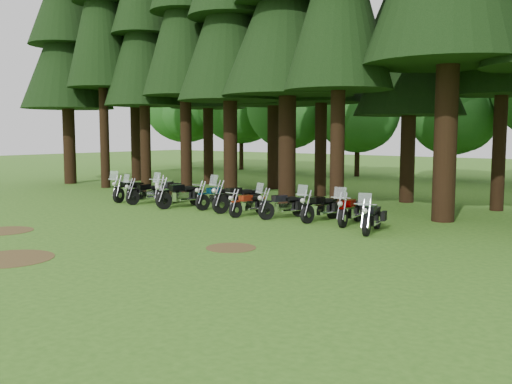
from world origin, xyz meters
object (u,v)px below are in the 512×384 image
motorcycle_7 (283,206)px  motorcycle_8 (320,208)px  motorcycle_4 (217,198)px  motorcycle_5 (238,199)px  motorcycle_1 (147,193)px  motorcycle_2 (170,192)px  motorcycle_6 (249,205)px  motorcycle_3 (180,195)px  motorcycle_10 (372,218)px  motorcycle_9 (351,211)px  motorcycle_0 (129,190)px

motorcycle_7 → motorcycle_8: bearing=30.6°
motorcycle_4 → motorcycle_5: motorcycle_5 is taller
motorcycle_5 → motorcycle_7: (2.41, -0.26, -0.06)m
motorcycle_1 → motorcycle_7: (7.29, 0.21, -0.00)m
motorcycle_2 → motorcycle_7: bearing=-24.1°
motorcycle_2 → motorcycle_6: 5.11m
motorcycle_4 → motorcycle_3: bearing=-148.8°
motorcycle_10 → motorcycle_5: bearing=157.6°
motorcycle_7 → motorcycle_10: size_ratio=0.99×
motorcycle_2 → motorcycle_5: (4.03, -0.10, 0.00)m
motorcycle_7 → motorcycle_8: 1.47m
motorcycle_5 → motorcycle_8: bearing=13.1°
motorcycle_2 → motorcycle_4: bearing=-18.9°
motorcycle_5 → motorcycle_6: size_ratio=1.24×
motorcycle_4 → motorcycle_7: motorcycle_7 is taller
motorcycle_1 → motorcycle_3: (2.11, 0.01, 0.06)m
motorcycle_3 → motorcycle_7: motorcycle_3 is taller
motorcycle_5 → motorcycle_10: 6.44m
motorcycle_3 → motorcycle_5: size_ratio=1.00×
motorcycle_1 → motorcycle_8: (8.73, 0.49, 0.00)m
motorcycle_5 → motorcycle_8: size_ratio=1.11×
motorcycle_2 → motorcycle_9: (9.11, -0.08, -0.05)m
motorcycle_7 → motorcycle_10: motorcycle_7 is taller
motorcycle_2 → motorcycle_6: bearing=-28.3°
motorcycle_8 → motorcycle_2: bearing=-175.7°
motorcycle_3 → motorcycle_10: (9.15, -0.48, -0.06)m
motorcycle_3 → motorcycle_4: size_ratio=1.12×
motorcycle_0 → motorcycle_8: (10.09, 0.37, -0.03)m
motorcycle_0 → motorcycle_6: motorcycle_0 is taller
motorcycle_9 → motorcycle_8: bearing=170.8°
motorcycle_6 → motorcycle_10: (5.34, -0.38, 0.05)m
motorcycle_2 → motorcycle_5: 4.03m
motorcycle_9 → motorcycle_6: bearing=179.0°
motorcycle_5 → motorcycle_9: motorcycle_5 is taller
motorcycle_3 → motorcycle_0: bearing=-173.0°
motorcycle_1 → motorcycle_2: 1.02m
motorcycle_8 → motorcycle_10: bearing=-16.0°
motorcycle_2 → motorcycle_7: size_ratio=1.11×
motorcycle_0 → motorcycle_9: (11.32, 0.36, -0.03)m
motorcycle_8 → motorcycle_9: bearing=4.8°
motorcycle_5 → motorcycle_6: (1.03, -0.56, -0.11)m
motorcycle_0 → motorcycle_9: bearing=-11.7°
motorcycle_0 → motorcycle_8: bearing=-11.5°
motorcycle_3 → motorcycle_5: 2.81m
motorcycle_1 → motorcycle_5: bearing=13.7°
motorcycle_5 → motorcycle_7: bearing=6.6°
motorcycle_0 → motorcycle_7: (8.65, 0.09, -0.03)m
motorcycle_0 → motorcycle_1: size_ratio=1.06×
motorcycle_3 → motorcycle_4: (1.50, 0.66, -0.06)m
motorcycle_1 → motorcycle_2: (0.85, 0.57, 0.05)m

